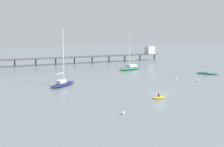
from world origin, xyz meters
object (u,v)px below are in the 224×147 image
pier (91,55)px  mooring_buoy_inner (176,79)px  sailboat_teal (207,72)px  mooring_buoy_outer (123,113)px  dinghy_yellow (159,97)px  mooring_buoy_mid (198,80)px  sailboat_green (130,67)px  sailboat_navy (63,83)px

pier → mooring_buoy_inner: (3.70, -47.50, -2.85)m
sailboat_teal → mooring_buoy_outer: sailboat_teal is taller
mooring_buoy_inner → mooring_buoy_outer: bearing=-144.3°
pier → dinghy_yellow: size_ratio=30.72×
mooring_buoy_mid → mooring_buoy_outer: size_ratio=1.28×
mooring_buoy_inner → sailboat_teal: bearing=12.3°
sailboat_green → mooring_buoy_inner: 22.68m
pier → dinghy_yellow: bearing=-102.3°
sailboat_navy → mooring_buoy_outer: sailboat_navy is taller
pier → mooring_buoy_outer: bearing=-110.2°
pier → sailboat_teal: bearing=-67.4°
sailboat_navy → mooring_buoy_outer: size_ratio=26.65×
dinghy_yellow → sailboat_teal: bearing=29.4°
mooring_buoy_mid → mooring_buoy_outer: bearing=-153.3°
pier → sailboat_green: (3.33, -24.84, -2.31)m
mooring_buoy_outer → pier: bearing=69.8°
sailboat_navy → dinghy_yellow: size_ratio=4.88×
dinghy_yellow → mooring_buoy_inner: size_ratio=5.04×
mooring_buoy_mid → mooring_buoy_outer: mooring_buoy_mid is taller
mooring_buoy_outer → mooring_buoy_mid: bearing=26.7°
sailboat_navy → mooring_buoy_mid: bearing=-17.9°
mooring_buoy_inner → mooring_buoy_outer: size_ratio=1.09×
mooring_buoy_outer → sailboat_green: bearing=56.8°
sailboat_green → sailboat_navy: bearing=-150.0°
sailboat_green → mooring_buoy_mid: (3.33, -27.43, -0.49)m
pier → sailboat_teal: 48.04m
sailboat_green → mooring_buoy_mid: 27.64m
sailboat_teal → mooring_buoy_mid: sailboat_teal is taller
mooring_buoy_inner → dinghy_yellow: bearing=-139.4°
mooring_buoy_inner → pier: bearing=94.5°
sailboat_navy → sailboat_teal: 44.52m
dinghy_yellow → mooring_buoy_mid: bearing=26.4°
mooring_buoy_inner → mooring_buoy_mid: mooring_buoy_mid is taller
sailboat_navy → sailboat_teal: size_ratio=1.34×
pier → dinghy_yellow: pier is taller
sailboat_green → sailboat_teal: size_ratio=1.39×
mooring_buoy_inner → mooring_buoy_mid: 5.60m
pier → mooring_buoy_mid: size_ratio=131.16×
sailboat_navy → sailboat_teal: sailboat_navy is taller
dinghy_yellow → mooring_buoy_inner: 22.75m
sailboat_navy → mooring_buoy_outer: bearing=-88.1°
pier → mooring_buoy_mid: 52.76m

